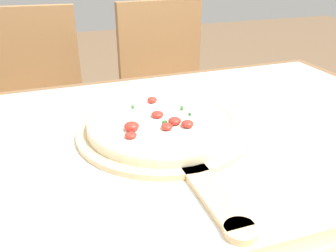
# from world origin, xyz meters

# --- Properties ---
(dining_table) EXTENTS (1.39, 0.92, 0.73)m
(dining_table) POSITION_xyz_m (0.00, 0.00, 0.63)
(dining_table) COLOR brown
(dining_table) RESTS_ON ground_plane
(towel_cloth) EXTENTS (1.31, 0.84, 0.00)m
(towel_cloth) POSITION_xyz_m (0.00, 0.00, 0.73)
(towel_cloth) COLOR silver
(towel_cloth) RESTS_ON dining_table
(pizza_peel) EXTENTS (0.37, 0.54, 0.01)m
(pizza_peel) POSITION_xyz_m (0.01, 0.04, 0.74)
(pizza_peel) COLOR #D6B784
(pizza_peel) RESTS_ON towel_cloth
(pizza) EXTENTS (0.33, 0.33, 0.04)m
(pizza) POSITION_xyz_m (0.01, 0.06, 0.76)
(pizza) COLOR beige
(pizza) RESTS_ON pizza_peel
(chair_left) EXTENTS (0.44, 0.44, 0.91)m
(chair_left) POSITION_xyz_m (-0.27, 0.79, 0.53)
(chair_left) COLOR #A37547
(chair_left) RESTS_ON ground_plane
(chair_right) EXTENTS (0.42, 0.42, 0.91)m
(chair_right) POSITION_xyz_m (0.29, 0.79, 0.53)
(chair_right) COLOR #A37547
(chair_right) RESTS_ON ground_plane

